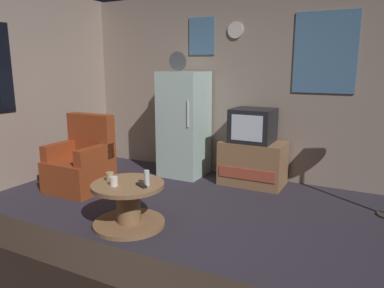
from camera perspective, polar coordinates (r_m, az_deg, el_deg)
name	(u,v)px	position (r m, az deg, el deg)	size (l,w,h in m)	color
ground_plane	(150,244)	(3.44, -6.50, -15.26)	(12.00, 12.00, 0.00)	#2D2833
wall_with_art	(246,86)	(5.27, 8.37, 8.98)	(5.20, 0.12, 2.59)	gray
fridge	(184,124)	(5.27, -1.24, 3.15)	(0.60, 0.62, 1.77)	silver
tv_stand	(253,163)	(4.99, 9.48, -2.94)	(0.84, 0.53, 0.59)	#8E6642
crt_tv	(253,125)	(4.89, 9.49, 2.90)	(0.54, 0.51, 0.44)	black
coffee_table	(129,204)	(3.75, -9.88, -9.28)	(0.72, 0.72, 0.44)	#8E6642
wine_glass	(147,178)	(3.56, -7.07, -5.26)	(0.05, 0.05, 0.15)	silver
mug_ceramic_white	(114,181)	(3.61, -12.11, -5.73)	(0.08, 0.08, 0.09)	silver
mug_ceramic_tan	(110,177)	(3.76, -12.70, -5.00)	(0.08, 0.08, 0.09)	tan
remote_control	(141,185)	(3.56, -7.93, -6.40)	(0.15, 0.04, 0.02)	black
armchair	(82,163)	(4.94, -16.84, -2.93)	(0.68, 0.68, 0.96)	maroon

